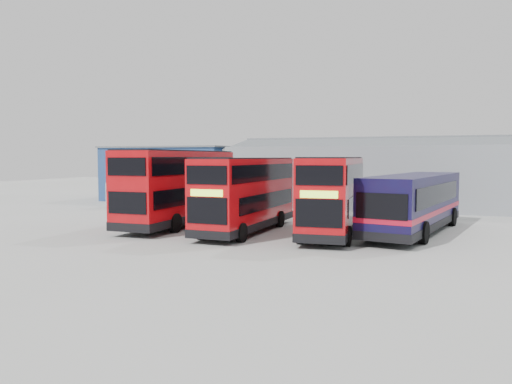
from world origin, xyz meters
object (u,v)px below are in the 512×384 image
Objects in this scene: double_decker_left at (179,188)px; maintenance_shed at (416,175)px; panel_van at (132,192)px; office_block at (176,173)px; double_decker_right at (333,196)px; single_decker_blue at (414,204)px; double_decker_centre at (247,195)px.

maintenance_shed is at bearing -125.71° from double_decker_left.
panel_van is (-22.26, -8.91, -1.44)m from maintenance_shed.
office_block is 1.24× the size of double_decker_right.
single_decker_blue is at bearing -19.88° from panel_van.
maintenance_shed is at bearing 5.21° from office_block.
office_block is 0.40× the size of maintenance_shed.
double_decker_centre is (-7.90, -18.80, -0.57)m from maintenance_shed.
double_decker_left reaches higher than panel_van.
double_decker_right is at bearing 178.01° from double_decker_left.
double_decker_centre is at bearing -112.78° from maintenance_shed.
maintenance_shed is 3.08× the size of double_decker_right.
double_decker_left is 1.08× the size of double_decker_right.
maintenance_shed is 18.42m from double_decker_right.
office_block is 7.05m from panel_van.
single_decker_blue is (13.45, 1.80, -0.68)m from double_decker_left.
double_decker_right reaches higher than double_decker_centre.
double_decker_centre is 0.81× the size of single_decker_blue.
double_decker_right is at bearing 38.01° from single_decker_blue.
double_decker_right is at bearing -100.05° from maintenance_shed.
single_decker_blue is (0.79, -16.06, -1.03)m from maintenance_shed.
maintenance_shed is (22.00, 2.01, 0.02)m from office_block.
double_decker_left is (9.34, -15.86, -0.33)m from office_block.
single_decker_blue is at bearing -172.74° from double_decker_left.
maintenance_shed is 2.84× the size of double_decker_left.
double_decker_left is 1.10× the size of double_decker_centre.
office_block is 18.41m from double_decker_left.
double_decker_centre is at bearing 28.19° from single_decker_blue.
maintenance_shed is 2.55× the size of single_decker_blue.
double_decker_centre is at bearing 168.46° from double_decker_left.
office_block reaches higher than single_decker_blue.
panel_van is at bearing -158.19° from maintenance_shed.
single_decker_blue is (22.79, -14.05, -1.01)m from office_block.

